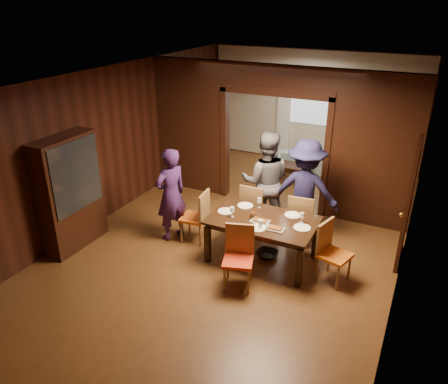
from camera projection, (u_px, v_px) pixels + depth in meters
The scene contains 32 objects.
floor at pixel (240, 237), 8.06m from camera, with size 9.00×9.00×0.00m, color #583518.
ceiling at pixel (243, 77), 6.86m from camera, with size 5.50×9.00×0.02m, color silver.
room_walls at pixel (279, 132), 8.98m from camera, with size 5.52×9.01×2.90m.
person_purple at pixel (171, 195), 7.72m from camera, with size 0.62×0.41×1.71m, color #3A1D55.
person_grey at pixel (266, 182), 8.03m from camera, with size 0.92×0.72×1.89m, color #4D4C52.
person_navy at pixel (305, 190), 7.71m from camera, with size 1.20×0.69×1.86m, color #1A183D.
sofa at pixel (310, 160), 11.01m from camera, with size 1.85×0.72×0.54m, color #90B2BD.
serving_bowl at pixel (269, 215), 7.13m from camera, with size 0.37×0.37×0.09m, color black.
dining_table at pixel (262, 239), 7.24m from camera, with size 1.73×1.07×0.76m, color black.
coffee_table at pixel (293, 173), 10.43m from camera, with size 0.80×0.50×0.40m, color black.
chair_left at pixel (194, 216), 7.78m from camera, with size 0.44×0.44×0.97m, color #CA5013, non-canonical shape.
chair_right at pixel (335, 254), 6.65m from camera, with size 0.44×0.44×0.97m, color orange, non-canonical shape.
chair_far_l at pixel (255, 207), 8.11m from camera, with size 0.44×0.44×0.97m, color orange, non-canonical shape.
chair_far_r at pixel (302, 218), 7.71m from camera, with size 0.44×0.44×0.97m, color orange, non-canonical shape.
chair_near at pixel (238, 259), 6.51m from camera, with size 0.44×0.44×0.97m, color red, non-canonical shape.
hutch at pixel (70, 193), 7.44m from camera, with size 0.40×1.20×2.00m, color black.
door_right at pixel (409, 204), 6.95m from camera, with size 0.06×0.90×2.10m, color black.
window_far at pixel (314, 99), 10.99m from camera, with size 1.20×0.03×1.30m, color silver.
curtain_left at pixel (284, 113), 11.44m from camera, with size 0.35×0.06×2.40m, color white.
curtain_right at pixel (341, 120), 10.84m from camera, with size 0.35×0.06×2.40m, color white.
plate_left at pixel (226, 211), 7.33m from camera, with size 0.27×0.27×0.01m, color white.
plate_far_l at pixel (245, 206), 7.53m from camera, with size 0.27×0.27×0.01m, color white.
plate_far_r at pixel (293, 215), 7.21m from camera, with size 0.27×0.27×0.01m, color white.
plate_right at pixel (302, 228), 6.81m from camera, with size 0.27×0.27×0.01m, color white.
plate_near at pixel (258, 228), 6.81m from camera, with size 0.27×0.27×0.01m, color white.
platter_a at pixel (260, 221), 7.00m from camera, with size 0.30×0.20×0.04m, color gray.
platter_b at pixel (275, 228), 6.77m from camera, with size 0.30×0.20×0.04m, color gray.
wineglass_left at pixel (232, 212), 7.12m from camera, with size 0.08×0.08×0.18m, color white, non-canonical shape.
wineglass_far at pixel (259, 203), 7.43m from camera, with size 0.08×0.08×0.18m, color silver, non-canonical shape.
wineglass_right at pixel (302, 218), 6.93m from camera, with size 0.08×0.08×0.18m, color silver, non-canonical shape.
tumbler at pixel (260, 224), 6.78m from camera, with size 0.07×0.07×0.14m, color white.
condiment_jar at pixel (253, 215), 7.11m from camera, with size 0.08×0.08×0.11m, color #4E2B12, non-canonical shape.
Camera 1 is at (2.82, -6.41, 4.08)m, focal length 35.00 mm.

